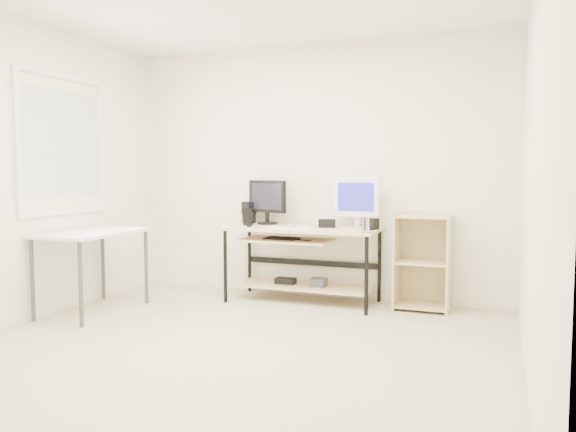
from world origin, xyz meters
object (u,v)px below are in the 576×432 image
Objects in this scene: black_monitor at (267,199)px; white_imac at (356,198)px; side_table at (92,240)px; audio_controller at (248,217)px; shelf_unit at (423,261)px; desk at (300,248)px.

white_imac reaches higher than black_monitor.
side_table is 1.52m from audio_controller.
side_table is 3.09m from shelf_unit.
desk is 3.14× the size of black_monitor.
white_imac reaches higher than shelf_unit.
white_imac is at bearing 29.21° from side_table.
white_imac is (0.95, -0.00, 0.03)m from black_monitor.
side_table is at bearing -144.52° from audio_controller.
black_monitor is at bearing -173.90° from white_imac.
white_imac is at bearing 1.80° from audio_controller.
audio_controller is at bearing -177.39° from desk.
shelf_unit reaches higher than side_table.
audio_controller is (1.10, 1.03, 0.17)m from side_table.
shelf_unit is at bearing 7.77° from desk.
desk is 1.97m from side_table.
black_monitor is at bearing -179.97° from shelf_unit.
desk is at bearing -157.03° from white_imac.
audio_controller is at bearing -164.15° from white_imac.
shelf_unit is 1.88× the size of black_monitor.
desk is at bearing 2.39° from black_monitor.
white_imac is at bearing 22.94° from black_monitor.
shelf_unit is 1.82× the size of white_imac.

